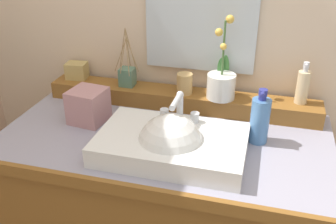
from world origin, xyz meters
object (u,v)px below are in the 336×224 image
(potted_plant, at_px, (221,82))
(sink_basin, at_px, (171,145))
(tumbler_cup, at_px, (185,84))
(tissue_box, at_px, (88,106))
(soap_dispenser, at_px, (303,86))
(lotion_bottle, at_px, (260,120))
(reed_diffuser, at_px, (127,76))
(trinket_box, at_px, (77,71))

(potted_plant, bearing_deg, sink_basin, -107.86)
(tumbler_cup, bearing_deg, tissue_box, -148.68)
(soap_dispenser, relative_size, lotion_bottle, 0.83)
(soap_dispenser, height_order, tissue_box, soap_dispenser)
(soap_dispenser, relative_size, tissue_box, 1.27)
(tumbler_cup, bearing_deg, potted_plant, -0.50)
(potted_plant, height_order, tissue_box, potted_plant)
(lotion_bottle, bearing_deg, tissue_box, -178.56)
(reed_diffuser, height_order, tissue_box, reed_diffuser)
(potted_plant, height_order, soap_dispenser, potted_plant)
(tumbler_cup, bearing_deg, lotion_bottle, -30.86)
(lotion_bottle, xyz_separation_m, tissue_box, (-0.65, -0.02, -0.02))
(tumbler_cup, distance_m, reed_diffuser, 0.26)
(soap_dispenser, height_order, tumbler_cup, soap_dispenser)
(soap_dispenser, relative_size, trinket_box, 1.88)
(potted_plant, distance_m, trinket_box, 0.66)
(tumbler_cup, xyz_separation_m, trinket_box, (-0.51, 0.04, -0.01))
(trinket_box, relative_size, lotion_bottle, 0.44)
(lotion_bottle, bearing_deg, trinket_box, 164.58)
(reed_diffuser, relative_size, trinket_box, 2.82)
(soap_dispenser, xyz_separation_m, tumbler_cup, (-0.46, -0.03, -0.03))
(reed_diffuser, distance_m, tissue_box, 0.24)
(lotion_bottle, relative_size, tissue_box, 1.54)
(sink_basin, height_order, tissue_box, sink_basin)
(sink_basin, height_order, trinket_box, sink_basin)
(soap_dispenser, distance_m, tumbler_cup, 0.46)
(sink_basin, bearing_deg, tissue_box, 158.27)
(sink_basin, distance_m, soap_dispenser, 0.58)
(potted_plant, xyz_separation_m, lotion_bottle, (0.17, -0.19, -0.05))
(soap_dispenser, distance_m, trinket_box, 0.97)
(trinket_box, bearing_deg, lotion_bottle, -21.42)
(reed_diffuser, bearing_deg, soap_dispenser, 1.03)
(soap_dispenser, relative_size, reed_diffuser, 0.66)
(potted_plant, relative_size, soap_dispenser, 1.96)
(sink_basin, bearing_deg, reed_diffuser, 128.19)
(potted_plant, xyz_separation_m, tissue_box, (-0.49, -0.20, -0.07))
(sink_basin, bearing_deg, potted_plant, 72.14)
(potted_plant, xyz_separation_m, tumbler_cup, (-0.15, 0.00, -0.02))
(sink_basin, height_order, lotion_bottle, lotion_bottle)
(soap_dispenser, height_order, trinket_box, soap_dispenser)
(soap_dispenser, xyz_separation_m, lotion_bottle, (-0.14, -0.22, -0.05))
(soap_dispenser, height_order, lotion_bottle, soap_dispenser)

